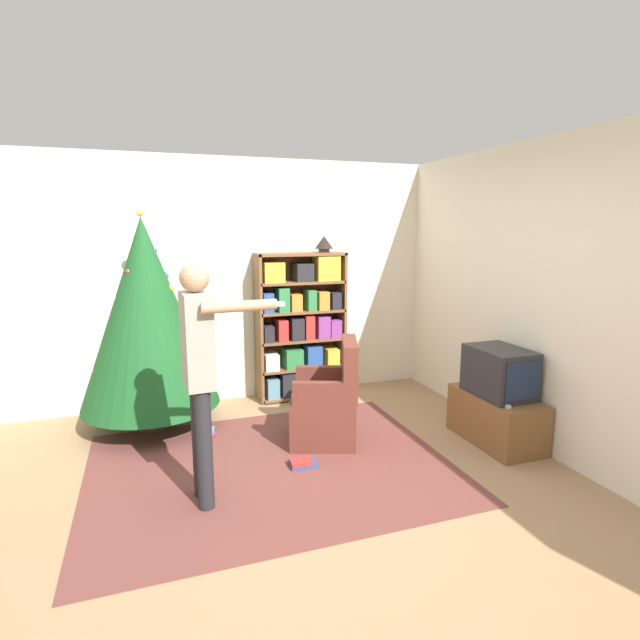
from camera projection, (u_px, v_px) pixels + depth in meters
ground_plane at (307, 484)px, 3.71m from camera, size 14.00×14.00×0.00m
wall_back at (247, 281)px, 5.44m from camera, size 8.00×0.10×2.60m
wall_right at (546, 298)px, 4.15m from camera, size 0.10×8.00×2.60m
area_rug at (271, 466)px, 3.97m from camera, size 2.79×2.20×0.01m
bookshelf at (301, 329)px, 5.49m from camera, size 0.97×0.33×1.61m
tv_stand at (496, 418)px, 4.40m from camera, size 0.45×0.85×0.44m
television at (499, 372)px, 4.32m from camera, size 0.40×0.57×0.42m
game_remote at (505, 405)px, 4.08m from camera, size 0.04×0.12×0.02m
christmas_tree at (147, 314)px, 4.60m from camera, size 1.27×1.27×2.04m
armchair at (328, 406)px, 4.40m from camera, size 0.73×0.72×0.92m
standing_person at (200, 365)px, 3.30m from camera, size 0.65×0.47×1.66m
table_lamp at (324, 243)px, 5.41m from camera, size 0.20×0.20×0.18m
book_pile_near_tree at (205, 433)px, 4.53m from camera, size 0.21×0.20×0.08m
book_pile_by_chair at (302, 463)px, 3.97m from camera, size 0.22×0.16×0.06m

